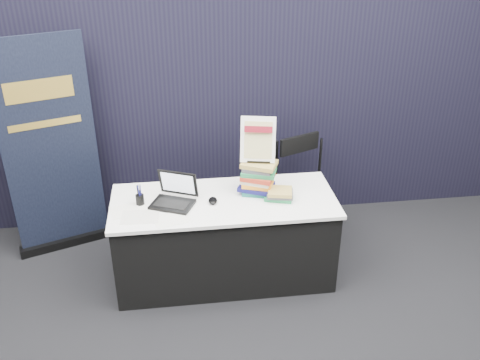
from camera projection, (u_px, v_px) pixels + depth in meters
name	position (u px, v px, depth m)	size (l,w,h in m)	color
floor	(233.00, 318.00, 4.14)	(8.00, 8.00, 0.00)	black
drape_partition	(212.00, 102.00, 4.98)	(6.00, 0.08, 2.40)	black
display_table	(224.00, 238.00, 4.45)	(1.80, 0.75, 0.75)	black
laptop	(172.00, 196.00, 4.20)	(0.38, 0.37, 0.24)	black
mouse	(213.00, 201.00, 4.22)	(0.07, 0.11, 0.04)	black
brochure_left	(129.00, 210.00, 4.13)	(0.28, 0.20, 0.00)	white
brochure_mid	(140.00, 217.00, 4.04)	(0.28, 0.20, 0.00)	beige
brochure_right	(171.00, 219.00, 4.01)	(0.26, 0.19, 0.00)	white
pen_cup	(140.00, 200.00, 4.19)	(0.07, 0.07, 0.08)	black
book_stack_tall	(258.00, 178.00, 4.31)	(0.30, 0.27, 0.28)	#175852
book_stack_short	(279.00, 194.00, 4.26)	(0.24, 0.21, 0.09)	#22824A
info_sign	(258.00, 140.00, 4.19)	(0.29, 0.17, 0.38)	black
pullup_banner	(53.00, 161.00, 4.62)	(0.81, 0.37, 1.95)	black
stacking_chair	(302.00, 186.00, 4.92)	(0.57, 0.58, 0.96)	black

